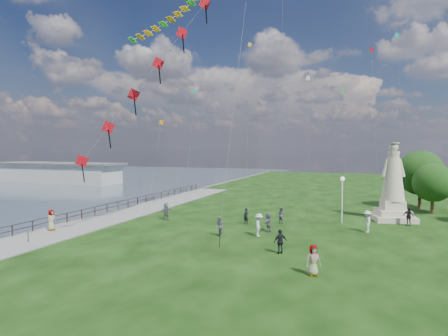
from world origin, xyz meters
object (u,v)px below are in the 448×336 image
at_px(person_6, 246,216).
at_px(person_5, 166,211).
at_px(person_10, 51,221).
at_px(person_7, 281,215).
at_px(person_2, 259,225).
at_px(lamppost, 342,190).
at_px(person_8, 367,221).
at_px(pier_pavilion, 59,173).
at_px(person_4, 313,260).
at_px(person_9, 408,216).
at_px(statue, 393,191).
at_px(person_11, 268,222).
at_px(person_1, 219,226).
at_px(person_3, 280,242).

bearing_deg(person_6, person_5, -154.28).
bearing_deg(person_10, person_7, -66.43).
height_order(person_2, person_5, person_2).
height_order(lamppost, person_2, lamppost).
distance_m(lamppost, person_8, 4.73).
bearing_deg(person_10, pier_pavilion, 36.99).
height_order(pier_pavilion, person_4, pier_pavilion).
relative_size(person_8, person_9, 1.08).
bearing_deg(person_9, person_6, -128.54).
bearing_deg(person_2, person_6, 17.45).
height_order(statue, person_11, statue).
height_order(statue, lamppost, statue).
xyz_separation_m(person_1, person_6, (0.63, 5.44, -0.05)).
bearing_deg(lamppost, person_10, -151.85).
xyz_separation_m(person_2, person_4, (5.31, -8.06, -0.06)).
bearing_deg(person_8, person_4, -20.19).
distance_m(person_6, person_11, 3.69).
xyz_separation_m(person_2, person_10, (-17.32, -4.44, -0.03)).
height_order(person_4, person_6, person_4).
relative_size(person_4, person_9, 1.01).
bearing_deg(person_9, person_3, -91.08).
bearing_deg(person_4, person_8, 45.24).
bearing_deg(person_5, person_10, 161.49).
relative_size(lamppost, person_3, 2.65).
xyz_separation_m(person_5, person_10, (-6.78, -8.03, 0.04)).
relative_size(person_2, person_8, 0.99).
height_order(person_2, person_10, person_2).
distance_m(pier_pavilion, person_11, 63.82).
bearing_deg(person_9, statue, 149.93).
height_order(person_3, person_4, person_4).
bearing_deg(pier_pavilion, lamppost, -23.84).
xyz_separation_m(statue, person_6, (-13.17, -6.96, -2.16)).
relative_size(person_2, person_7, 1.19).
bearing_deg(statue, pier_pavilion, 147.06).
bearing_deg(person_3, person_11, -112.42).
bearing_deg(pier_pavilion, person_5, -35.47).
distance_m(pier_pavilion, person_10, 53.93).
xyz_separation_m(person_1, person_11, (3.37, 2.97, 0.02)).
height_order(person_1, person_8, person_8).
distance_m(person_5, person_8, 18.91).
distance_m(person_6, person_7, 3.43).
bearing_deg(person_2, statue, -55.05).
bearing_deg(statue, person_2, -146.75).
distance_m(lamppost, person_1, 13.17).
height_order(person_8, person_11, person_8).
xyz_separation_m(person_5, person_11, (10.89, -1.72, -0.03)).
bearing_deg(person_10, person_2, -81.95).
distance_m(pier_pavilion, person_3, 69.16).
distance_m(person_2, person_6, 4.96).
bearing_deg(person_4, person_6, 90.53).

